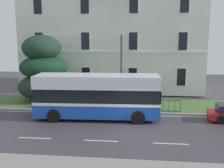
# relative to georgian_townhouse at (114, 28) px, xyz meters

# --- Properties ---
(ground_plane) EXTENTS (60.00, 56.00, 0.18)m
(ground_plane) POSITION_rel_georgian_townhouse_xyz_m (2.96, -14.43, -7.09)
(ground_plane) COLOR #433E46
(georgian_townhouse) EXTENTS (19.68, 10.05, 13.83)m
(georgian_townhouse) POSITION_rel_georgian_townhouse_xyz_m (0.00, 0.00, 0.00)
(georgian_townhouse) COLOR white
(georgian_townhouse) RESTS_ON ground_plane
(iron_verge_railing) EXTENTS (12.80, 0.04, 0.97)m
(iron_verge_railing) POSITION_rel_georgian_townhouse_xyz_m (-0.00, -10.92, -6.45)
(iron_verge_railing) COLOR black
(iron_verge_railing) RESTS_ON ground_plane
(evergreen_tree) EXTENTS (4.72, 4.79, 6.06)m
(evergreen_tree) POSITION_rel_georgian_townhouse_xyz_m (-5.83, -7.85, -4.18)
(evergreen_tree) COLOR #423328
(evergreen_tree) RESTS_ON ground_plane
(single_decker_bus) EXTENTS (9.14, 2.88, 3.27)m
(single_decker_bus) POSITION_rel_georgian_townhouse_xyz_m (0.07, -12.81, -5.36)
(single_decker_bus) COLOR #1949B3
(single_decker_bus) RESTS_ON ground_plane
(street_lamp_post) EXTENTS (0.36, 0.24, 6.38)m
(street_lamp_post) POSITION_rel_georgian_townhouse_xyz_m (1.63, -10.29, -3.28)
(street_lamp_post) COLOR #333338
(street_lamp_post) RESTS_ON ground_plane
(litter_bin) EXTENTS (0.56, 0.56, 1.07)m
(litter_bin) POSITION_rel_georgian_townhouse_xyz_m (-0.78, -10.32, -6.42)
(litter_bin) COLOR #23472D
(litter_bin) RESTS_ON ground_plane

